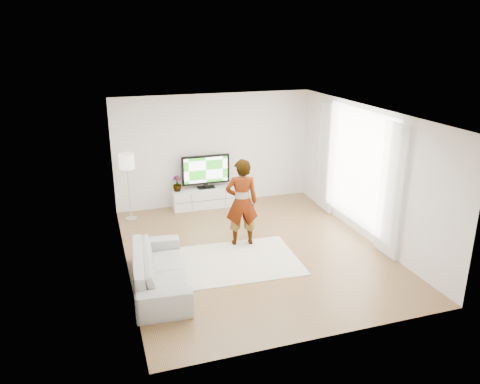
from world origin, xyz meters
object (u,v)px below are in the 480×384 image
object	(u,v)px
player	(242,202)
floor_lamp	(127,164)
rug	(235,261)
television	(206,170)
sofa	(160,269)
media_console	(207,197)

from	to	relation	value
player	floor_lamp	size ratio (longest dim) A/B	1.15
rug	floor_lamp	size ratio (longest dim) A/B	1.54
floor_lamp	rug	bearing A→B (deg)	-59.23
floor_lamp	television	bearing A→B (deg)	8.55
television	rug	size ratio (longest dim) A/B	0.50
player	sofa	world-z (taller)	player
media_console	television	distance (m)	0.70
sofa	floor_lamp	bearing A→B (deg)	8.18
media_console	player	world-z (taller)	player
rug	sofa	world-z (taller)	sofa
sofa	media_console	bearing A→B (deg)	-20.80
media_console	television	world-z (taller)	television
television	floor_lamp	world-z (taller)	floor_lamp
television	player	distance (m)	2.41
player	sofa	size ratio (longest dim) A/B	0.81
player	sofa	distance (m)	2.32
television	floor_lamp	bearing A→B (deg)	-171.45
player	floor_lamp	xyz separation A→B (m)	(-2.07, 2.11, 0.42)
television	sofa	size ratio (longest dim) A/B	0.54
media_console	rug	distance (m)	3.12
rug	floor_lamp	distance (m)	3.57
rug	media_console	bearing A→B (deg)	85.83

